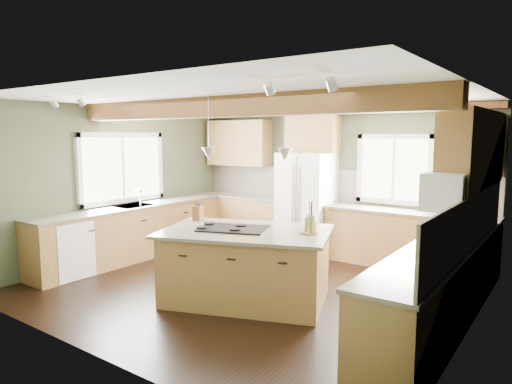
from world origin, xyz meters
The scene contains 37 objects.
floor centered at (0.00, 0.00, 0.00)m, with size 5.60×5.60×0.00m, color black.
ceiling centered at (0.00, 0.00, 2.60)m, with size 5.60×5.60×0.00m, color silver.
wall_back centered at (0.00, 2.50, 1.30)m, with size 5.60×5.60×0.00m, color #404732.
wall_left centered at (-2.80, 0.00, 1.30)m, with size 5.00×5.00×0.00m, color #404732.
wall_right centered at (2.80, 0.00, 1.30)m, with size 5.00×5.00×0.00m, color #404732.
ceiling_beam centered at (0.00, -0.45, 2.47)m, with size 5.55×0.26×0.26m, color #593419.
soffit_trim centered at (0.00, 2.40, 2.54)m, with size 5.55×0.20×0.10m, color #593419.
backsplash_back centered at (0.00, 2.48, 1.21)m, with size 5.58×0.03×0.58m, color brown.
backsplash_right centered at (2.78, 0.05, 1.21)m, with size 0.03×3.70×0.58m, color brown.
base_cab_back_left centered at (-1.79, 2.20, 0.44)m, with size 2.02×0.60×0.88m, color brown.
counter_back_left centered at (-1.79, 2.20, 0.90)m, with size 2.06×0.64×0.04m, color #484135.
base_cab_back_right centered at (1.49, 2.20, 0.44)m, with size 2.62×0.60×0.88m, color brown.
counter_back_right centered at (1.49, 2.20, 0.90)m, with size 2.66×0.64×0.04m, color #484135.
base_cab_left centered at (-2.50, 0.05, 0.44)m, with size 0.60×3.70×0.88m, color brown.
counter_left centered at (-2.50, 0.05, 0.90)m, with size 0.64×3.74×0.04m, color #484135.
base_cab_right centered at (2.50, 0.05, 0.44)m, with size 0.60×3.70×0.88m, color brown.
counter_right centered at (2.50, 0.05, 0.90)m, with size 0.64×3.74×0.04m, color #484135.
upper_cab_back_left centered at (-1.99, 2.33, 1.95)m, with size 1.40×0.35×0.90m, color brown.
upper_cab_over_fridge centered at (-0.30, 2.33, 2.15)m, with size 0.96×0.35×0.70m, color brown.
upper_cab_right centered at (2.62, 0.90, 1.95)m, with size 0.35×2.20×0.90m, color brown.
upper_cab_back_corner centered at (2.30, 2.33, 1.95)m, with size 0.90×0.35×0.90m, color brown.
window_left centered at (-2.78, 0.05, 1.55)m, with size 0.04×1.60×1.05m, color white.
window_back centered at (1.15, 2.48, 1.55)m, with size 1.10×0.04×1.00m, color white.
sink centered at (-2.50, 0.05, 0.91)m, with size 0.50×0.65×0.03m, color #262628.
faucet centered at (-2.32, 0.05, 1.05)m, with size 0.02×0.02×0.28m, color #B2B2B7.
dishwasher centered at (-2.49, -1.25, 0.43)m, with size 0.60×0.60×0.84m, color white.
oven centered at (2.49, -1.25, 0.43)m, with size 0.60×0.72×0.84m, color white.
microwave centered at (2.58, -0.05, 1.55)m, with size 0.40×0.70×0.38m, color white.
pendant_left centered at (-0.18, -0.62, 1.88)m, with size 0.18×0.18×0.16m, color #B2B2B7.
pendant_right centered at (0.73, -0.28, 1.88)m, with size 0.18×0.18×0.16m, color #B2B2B7.
refrigerator centered at (-0.30, 2.12, 0.90)m, with size 0.90×0.74×1.80m, color white.
island centered at (0.27, -0.45, 0.44)m, with size 1.96×1.20×0.88m, color brown.
island_top centered at (0.27, -0.45, 0.90)m, with size 2.09×1.33×0.04m, color #484135.
cooktop centered at (0.12, -0.51, 0.93)m, with size 0.85×0.57×0.02m, color black.
knife_block centered at (-0.66, -0.34, 1.02)m, with size 0.12×0.09×0.21m, color #56371A.
utensil_crock centered at (0.83, 0.21, 0.99)m, with size 0.11×0.11×0.15m, color #48403A.
bottle_tray centered at (1.02, -0.17, 1.03)m, with size 0.23×0.23×0.21m, color brown, non-canonical shape.
Camera 1 is at (3.68, -4.98, 2.12)m, focal length 32.00 mm.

